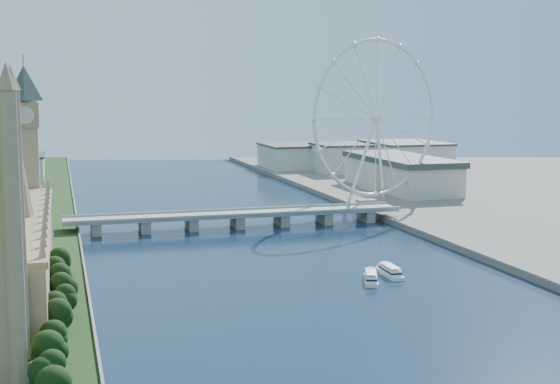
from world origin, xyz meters
name	(u,v)px	position (x,y,z in m)	size (l,w,h in m)	color
tree_row	(58,330)	(-113.00, 74.00, 9.33)	(9.02, 217.02, 21.67)	black
parliament_range	(22,249)	(-128.00, 170.00, 18.48)	(24.00, 200.00, 70.00)	tan
big_ben	(26,130)	(-128.00, 278.00, 66.57)	(20.02, 20.02, 110.00)	tan
westminster_bridge	(237,217)	(0.00, 300.00, 6.63)	(220.00, 22.00, 9.50)	gray
london_eye	(376,119)	(119.98, 355.08, 67.52)	(113.60, 39.12, 124.30)	silver
county_hall	(400,193)	(175.00, 430.00, 0.00)	(54.00, 144.00, 35.00)	beige
city_skyline	(217,164)	(39.22, 560.08, 16.96)	(505.00, 280.00, 32.00)	beige
tour_boat_near	(371,282)	(27.65, 140.14, 0.00)	(6.41, 25.30, 5.55)	silver
tour_boat_far	(390,276)	(41.27, 149.11, 0.00)	(6.45, 25.47, 5.59)	white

